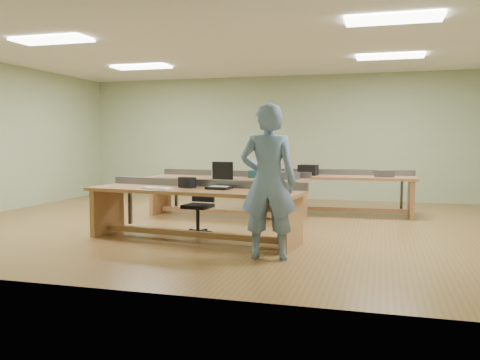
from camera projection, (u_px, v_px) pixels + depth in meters
The scene contains 21 objects.
floor at pixel (236, 224), 8.74m from camera, with size 10.00×10.00×0.00m, color brown.
ceiling at pixel (236, 47), 8.50m from camera, with size 10.00×10.00×0.00m, color silver.
wall_back at pixel (281, 138), 12.46m from camera, with size 10.00×0.04×3.00m, color #98A980.
wall_front at pixel (119, 135), 4.78m from camera, with size 10.00×0.04×3.00m, color #98A980.
fluor_panels at pixel (236, 49), 8.51m from camera, with size 6.20×3.50×0.03m.
workbench_front at pixel (194, 202), 7.31m from camera, with size 3.27×1.24×0.86m.
workbench_mid at pixel (227, 187), 9.52m from camera, with size 3.11×1.14×0.86m.
workbench_back at pixel (337, 186), 9.89m from camera, with size 2.98×0.87×0.86m.
person at pixel (268, 182), 6.14m from camera, with size 0.69×0.45×1.89m, color slate.
laptop_base at pixel (219, 188), 7.24m from camera, with size 0.33×0.27×0.04m, color black.
laptop_screen at pixel (223, 171), 7.33m from camera, with size 0.33×0.02×0.26m, color black.
keyboard at pixel (157, 188), 7.18m from camera, with size 0.50×0.17×0.03m, color silver.
trackball_mouse at pixel (267, 190), 6.76m from camera, with size 0.12×0.14×0.06m, color white.
camera_bag at pixel (187, 182), 7.43m from camera, with size 0.23×0.15×0.16m, color black.
task_chair at pixel (199, 214), 7.84m from camera, with size 0.50×0.50×0.84m.
parts_bin_teal at pixel (261, 174), 9.37m from camera, with size 0.39×0.29×0.14m, color #133740.
parts_bin_grey at pixel (285, 175), 9.11m from camera, with size 0.47×0.30×0.13m, color #333336.
mug at pixel (222, 175), 9.41m from camera, with size 0.11×0.11×0.09m, color #333336.
drinks_can at pixel (213, 173), 9.63m from camera, with size 0.07×0.07×0.13m, color silver.
storage_box_back at pixel (308, 170), 10.05m from camera, with size 0.36×0.26×0.21m, color black.
tray_back at pixel (384, 174), 9.56m from camera, with size 0.32×0.24×0.13m, color #333336.
Camera 1 is at (2.40, -8.32, 1.46)m, focal length 38.00 mm.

